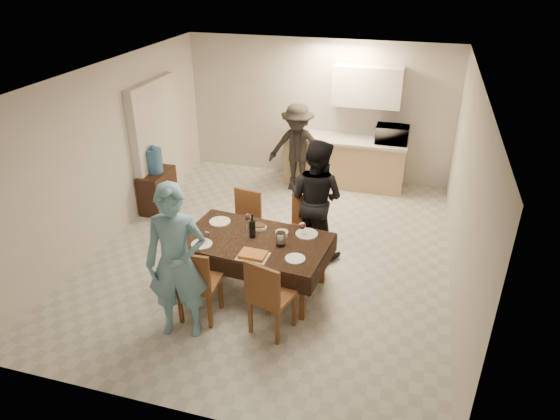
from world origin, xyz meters
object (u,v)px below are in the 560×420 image
at_px(dining_table, 255,242).
at_px(water_pitcher, 281,239).
at_px(person_near, 177,263).
at_px(person_kitchen, 297,148).
at_px(savoury_tart, 253,255).
at_px(microwave, 392,134).
at_px(water_jug, 154,161).
at_px(console, 158,190).
at_px(person_far, 316,199).
at_px(wine_bottle, 252,226).

height_order(dining_table, water_pitcher, water_pitcher).
height_order(dining_table, person_near, person_near).
relative_size(dining_table, person_kitchen, 1.20).
height_order(savoury_tart, person_near, person_near).
bearing_deg(microwave, water_jug, 26.80).
xyz_separation_m(console, person_far, (2.86, -0.63, 0.53)).
distance_m(person_near, person_far, 2.37).
bearing_deg(person_kitchen, water_pitcher, -79.55).
height_order(console, microwave, microwave).
bearing_deg(water_pitcher, person_kitchen, 100.45).
bearing_deg(wine_bottle, water_jug, 144.25).
distance_m(water_pitcher, person_near, 1.35).
bearing_deg(water_jug, microwave, 26.80).
relative_size(console, microwave, 1.29).
bearing_deg(water_pitcher, savoury_tart, -127.15).
distance_m(water_jug, microwave, 4.15).
bearing_deg(console, person_kitchen, 34.30).
height_order(console, savoury_tart, savoury_tart).
relative_size(person_near, person_far, 1.07).
bearing_deg(person_kitchen, microwave, 15.52).
xyz_separation_m(water_pitcher, person_kitchen, (-0.58, 3.15, -0.00)).
distance_m(savoury_tart, microwave, 4.14).
bearing_deg(person_kitchen, console, -145.70).
relative_size(wine_bottle, person_kitchen, 0.21).
height_order(water_pitcher, person_far, person_far).
xyz_separation_m(person_near, person_far, (1.10, 2.10, -0.06)).
height_order(water_pitcher, person_near, person_near).
xyz_separation_m(dining_table, person_near, (-0.55, -1.05, 0.25)).
bearing_deg(microwave, person_far, 71.40).
bearing_deg(person_near, water_pitcher, 33.55).
relative_size(dining_table, wine_bottle, 5.84).
bearing_deg(wine_bottle, dining_table, -45.00).
distance_m(console, person_near, 3.30).
distance_m(savoury_tart, person_kitchen, 3.49).
distance_m(console, microwave, 4.21).
relative_size(water_jug, person_far, 0.23).
distance_m(dining_table, person_far, 1.20).
bearing_deg(dining_table, water_pitcher, -2.34).
xyz_separation_m(console, water_jug, (0.00, 0.00, 0.54)).
relative_size(water_jug, savoury_tart, 1.10).
height_order(water_jug, water_pitcher, water_jug).
bearing_deg(person_near, dining_table, 47.89).
relative_size(console, person_kitchen, 0.46).
distance_m(water_pitcher, person_far, 1.12).
distance_m(dining_table, water_jug, 2.86).
relative_size(water_jug, microwave, 0.71).
distance_m(microwave, person_kitchen, 1.70).
distance_m(water_jug, person_kitchen, 2.52).
height_order(wine_bottle, person_kitchen, person_kitchen).
xyz_separation_m(dining_table, microwave, (1.39, 3.55, 0.38)).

